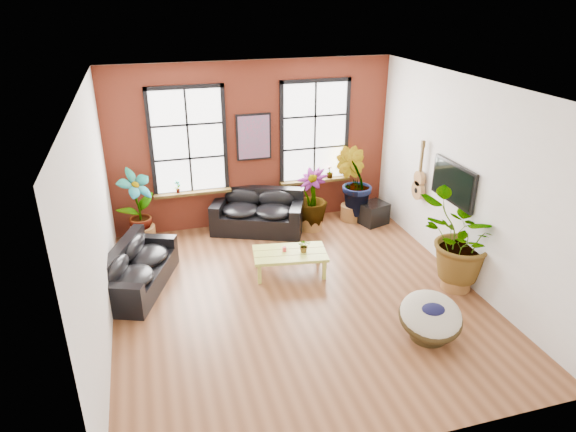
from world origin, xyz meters
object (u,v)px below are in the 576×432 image
object	(u,v)px
sofa_left	(136,270)
coffee_table	(290,254)
sofa_back	(258,213)
papasan_chair	(431,317)

from	to	relation	value
sofa_left	coffee_table	distance (m)	2.71
sofa_back	papasan_chair	world-z (taller)	sofa_back
coffee_table	papasan_chair	bearing A→B (deg)	-50.36
coffee_table	sofa_back	bearing A→B (deg)	102.48
sofa_back	papasan_chair	distance (m)	4.66
sofa_back	sofa_left	world-z (taller)	sofa_back
sofa_back	sofa_left	size ratio (longest dim) A/B	1.01
papasan_chair	sofa_back	bearing A→B (deg)	122.87
coffee_table	sofa_left	bearing A→B (deg)	-176.60
sofa_back	coffee_table	bearing A→B (deg)	-63.17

